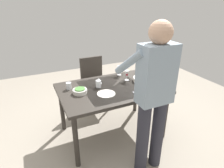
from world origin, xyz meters
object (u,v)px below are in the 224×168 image
object	(u,v)px
chair_near	(94,80)
wine_glass_right	(119,69)
side_bowl_salad	(80,91)
serving_bowl_pasta	(143,79)
wine_bottle	(162,82)
water_cup_near_left	(69,86)
water_cup_far_left	(138,70)
wine_glass_left	(127,74)
water_cup_near_right	(98,84)
person_server	(153,94)
dining_table	(112,93)
dinner_plate_near	(106,94)

from	to	relation	value
chair_near	wine_glass_right	xyz separation A→B (m)	(-0.26, 0.48, 0.33)
chair_near	side_bowl_salad	xyz separation A→B (m)	(0.47, 0.83, 0.25)
serving_bowl_pasta	side_bowl_salad	size ratio (longest dim) A/B	1.67
chair_near	wine_bottle	xyz separation A→B (m)	(-0.52, 1.18, 0.33)
wine_glass_right	chair_near	bearing A→B (deg)	-61.59
wine_glass_right	serving_bowl_pasta	distance (m)	0.42
water_cup_near_left	water_cup_far_left	world-z (taller)	water_cup_far_left
water_cup_near_left	serving_bowl_pasta	world-z (taller)	water_cup_near_left
wine_bottle	wine_glass_left	xyz separation A→B (m)	(0.25, -0.47, -0.01)
wine_glass_right	water_cup_near_right	bearing A→B (deg)	31.19
person_server	wine_bottle	xyz separation A→B (m)	(-0.42, -0.38, -0.10)
water_cup_far_left	side_bowl_salad	distance (m)	1.09
person_server	serving_bowl_pasta	xyz separation A→B (m)	(-0.38, -0.73, -0.18)
wine_bottle	wine_glass_right	size ratio (longest dim) A/B	1.96
wine_bottle	water_cup_near_right	world-z (taller)	wine_bottle
water_cup_near_right	wine_glass_right	bearing A→B (deg)	-148.81
person_server	water_cup_near_left	xyz separation A→B (m)	(0.67, -0.92, -0.17)
person_server	dining_table	bearing A→B (deg)	-80.04
side_bowl_salad	water_cup_far_left	bearing A→B (deg)	-163.89
dinner_plate_near	water_cup_near_left	bearing A→B (deg)	-41.88
serving_bowl_pasta	dinner_plate_near	world-z (taller)	serving_bowl_pasta
dining_table	wine_glass_right	world-z (taller)	wine_glass_right
chair_near	wine_glass_left	world-z (taller)	chair_near
chair_near	wine_glass_right	world-z (taller)	chair_near
wine_glass_left	water_cup_far_left	distance (m)	0.36
serving_bowl_pasta	side_bowl_salad	xyz separation A→B (m)	(0.95, -0.00, 0.00)
wine_glass_left	water_cup_far_left	size ratio (longest dim) A/B	1.62
chair_near	side_bowl_salad	distance (m)	0.99
wine_glass_left	serving_bowl_pasta	size ratio (longest dim) A/B	0.50
wine_bottle	chair_near	bearing A→B (deg)	-66.46
water_cup_near_left	chair_near	bearing A→B (deg)	-131.32
water_cup_near_right	water_cup_far_left	distance (m)	0.80
dining_table	serving_bowl_pasta	size ratio (longest dim) A/B	4.70
water_cup_far_left	dinner_plate_near	world-z (taller)	water_cup_far_left
dining_table	chair_near	distance (m)	0.86
side_bowl_salad	dinner_plate_near	bearing A→B (deg)	150.47
dining_table	side_bowl_salad	distance (m)	0.45
wine_glass_right	dinner_plate_near	world-z (taller)	wine_glass_right
dining_table	chair_near	world-z (taller)	chair_near
person_server	side_bowl_salad	world-z (taller)	person_server
dining_table	serving_bowl_pasta	world-z (taller)	serving_bowl_pasta
dining_table	wine_bottle	world-z (taller)	wine_bottle
chair_near	dinner_plate_near	world-z (taller)	chair_near
dining_table	wine_glass_right	distance (m)	0.50
person_server	water_cup_near_right	distance (m)	0.87
water_cup_near_right	side_bowl_salad	world-z (taller)	water_cup_near_right
wine_bottle	wine_glass_right	bearing A→B (deg)	-70.06
water_cup_near_left	water_cup_near_right	bearing A→B (deg)	163.44
chair_near	water_cup_near_right	xyz separation A→B (m)	(0.19, 0.76, 0.27)
dining_table	wine_bottle	bearing A→B (deg)	148.12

